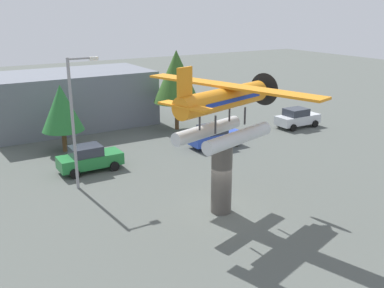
% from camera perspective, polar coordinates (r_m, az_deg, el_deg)
% --- Properties ---
extents(ground_plane, '(140.00, 140.00, 0.00)m').
position_cam_1_polar(ground_plane, '(23.92, 3.77, -8.73)').
color(ground_plane, '#515651').
extents(display_pedestal, '(1.10, 1.10, 4.00)m').
position_cam_1_polar(display_pedestal, '(23.11, 3.87, -4.27)').
color(display_pedestal, '#4C4742').
rests_on(display_pedestal, ground).
extents(floatplane_monument, '(7.19, 10.28, 4.00)m').
position_cam_1_polar(floatplane_monument, '(22.12, 4.27, 4.69)').
color(floatplane_monument, silver).
rests_on(floatplane_monument, display_pedestal).
extents(car_mid_green, '(4.20, 2.02, 1.76)m').
position_cam_1_polar(car_mid_green, '(30.01, -13.23, -1.81)').
color(car_mid_green, '#237A38').
rests_on(car_mid_green, ground).
extents(car_far_blue, '(4.20, 2.02, 1.76)m').
position_cam_1_polar(car_far_blue, '(34.37, 2.93, 1.10)').
color(car_far_blue, '#2847B7').
rests_on(car_far_blue, ground).
extents(car_distant_silver, '(4.20, 2.02, 1.76)m').
position_cam_1_polar(car_distant_silver, '(41.07, 13.53, 3.35)').
color(car_distant_silver, silver).
rests_on(car_distant_silver, ground).
extents(streetlight_primary, '(1.84, 0.28, 7.84)m').
position_cam_1_polar(streetlight_primary, '(26.33, -14.92, 3.73)').
color(streetlight_primary, gray).
rests_on(streetlight_primary, ground).
extents(storefront_building, '(14.30, 7.68, 4.92)m').
position_cam_1_polar(storefront_building, '(41.79, -15.50, 5.66)').
color(storefront_building, slate).
rests_on(storefront_building, ground).
extents(tree_east, '(3.12, 3.12, 5.11)m').
position_cam_1_polar(tree_east, '(33.96, -16.61, 4.51)').
color(tree_east, brown).
rests_on(tree_east, ground).
extents(tree_center_back, '(4.08, 4.08, 7.03)m').
position_cam_1_polar(tree_center_back, '(38.51, -2.04, 8.78)').
color(tree_center_back, brown).
rests_on(tree_center_back, ground).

